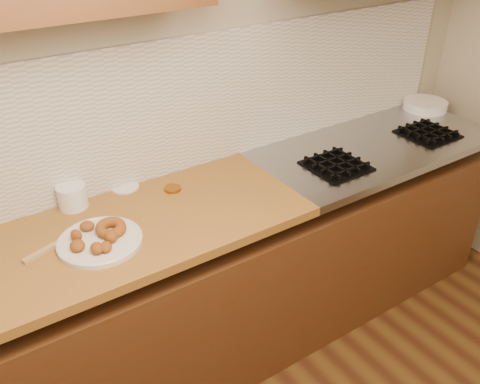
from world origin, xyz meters
name	(u,v)px	position (x,y,z in m)	size (l,w,h in m)	color
wall_back	(132,81)	(0.00, 2.00, 1.35)	(4.00, 0.02, 2.70)	#B0A68A
base_cabinet	(183,305)	(0.00, 1.69, 0.39)	(3.60, 0.60, 0.77)	#48210C
butcher_block	(7,272)	(-0.65, 1.69, 0.88)	(2.30, 0.62, 0.04)	olive
stovetop	(376,146)	(1.15, 1.69, 0.88)	(1.30, 0.62, 0.04)	#9EA0A5
backsplash	(137,117)	(0.00, 1.99, 1.20)	(3.60, 0.02, 0.60)	beige
burner_grates	(385,147)	(1.13, 1.61, 0.91)	(0.91, 0.26, 0.03)	black
donut_plate	(100,241)	(-0.33, 1.64, 0.91)	(0.31, 0.31, 0.02)	beige
ring_donut	(111,228)	(-0.28, 1.66, 0.94)	(0.11, 0.11, 0.04)	#925522
fried_dough_chunks	(92,240)	(-0.36, 1.63, 0.94)	(0.18, 0.23, 0.05)	#925522
plastic_tub	(72,196)	(-0.33, 1.94, 0.95)	(0.12, 0.12, 0.10)	white
tub_lid	(125,187)	(-0.10, 1.97, 0.90)	(0.12, 0.12, 0.01)	silver
brass_jar_lid	(173,189)	(0.07, 1.84, 0.91)	(0.07, 0.07, 0.01)	#A06018
wooden_utensil	(46,250)	(-0.51, 1.70, 0.91)	(0.18, 0.02, 0.01)	#AB824B
plate_stack	(425,105)	(1.73, 1.86, 0.92)	(0.25, 0.25, 0.05)	white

